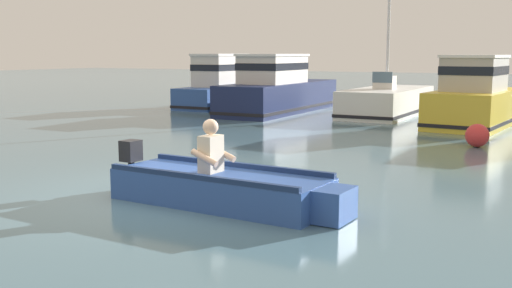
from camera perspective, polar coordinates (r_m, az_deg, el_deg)
name	(u,v)px	position (r m, az deg, el deg)	size (l,w,h in m)	color
ground_plane	(160,194)	(9.21, -9.05, -4.71)	(120.00, 120.00, 0.00)	slate
rowboat_with_person	(224,187)	(8.45, -3.02, -4.07)	(3.71, 1.20, 1.19)	#2D519E
moored_boat_blue	(225,87)	(24.28, -2.97, 5.36)	(1.80, 5.54, 2.08)	#2D519E
moored_boat_navy	(278,90)	(21.85, 2.11, 5.08)	(2.20, 6.65, 2.08)	#19234C
moored_boat_white	(387,102)	(21.19, 12.25, 3.87)	(1.99, 5.20, 4.72)	white
moored_boat_yellow	(476,99)	(18.71, 19.96, 3.97)	(2.24, 4.76, 2.05)	gold
mooring_buoy	(477,135)	(14.51, 20.09, 0.76)	(0.53, 0.53, 0.53)	red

